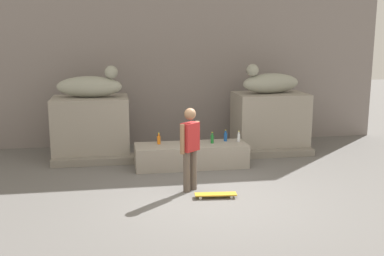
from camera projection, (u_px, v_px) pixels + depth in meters
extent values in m
plane|color=#605E5B|center=(210.00, 198.00, 9.09)|extent=(40.00, 40.00, 0.00)
cube|color=gray|center=(175.00, 43.00, 13.30)|extent=(11.76, 0.60, 5.58)
cube|color=gray|center=(91.00, 127.00, 11.87)|extent=(1.86, 1.24, 1.53)
cube|color=gray|center=(270.00, 122.00, 12.62)|extent=(1.86, 1.24, 1.53)
ellipsoid|color=#999A8A|center=(89.00, 87.00, 11.66)|extent=(1.66, 0.77, 0.52)
sphere|color=#999A8A|center=(111.00, 72.00, 11.60)|extent=(0.32, 0.32, 0.32)
ellipsoid|color=#999A8A|center=(271.00, 83.00, 12.41)|extent=(1.68, 0.85, 0.52)
sphere|color=#999A8A|center=(252.00, 70.00, 12.16)|extent=(0.32, 0.32, 0.32)
cube|color=gray|center=(191.00, 155.00, 11.12)|extent=(2.61, 0.85, 0.54)
cylinder|color=brown|center=(187.00, 172.00, 9.35)|extent=(0.14, 0.14, 0.82)
cylinder|color=brown|center=(193.00, 170.00, 9.50)|extent=(0.14, 0.14, 0.82)
cube|color=#B22626|center=(190.00, 137.00, 9.29)|extent=(0.41, 0.38, 0.56)
sphere|color=#8C6647|center=(190.00, 114.00, 9.20)|extent=(0.23, 0.23, 0.23)
cylinder|color=#8C6647|center=(182.00, 139.00, 9.13)|extent=(0.09, 0.09, 0.58)
cylinder|color=#8C6647|center=(198.00, 135.00, 9.46)|extent=(0.09, 0.09, 0.58)
cube|color=gold|center=(216.00, 194.00, 9.08)|extent=(0.82, 0.27, 0.02)
cylinder|color=white|center=(231.00, 195.00, 9.18)|extent=(0.06, 0.04, 0.06)
cylinder|color=white|center=(232.00, 197.00, 9.05)|extent=(0.06, 0.04, 0.06)
cylinder|color=white|center=(200.00, 195.00, 9.14)|extent=(0.06, 0.04, 0.06)
cylinder|color=white|center=(200.00, 198.00, 9.00)|extent=(0.06, 0.04, 0.06)
cylinder|color=orange|center=(159.00, 140.00, 11.07)|extent=(0.08, 0.08, 0.20)
cylinder|color=orange|center=(159.00, 135.00, 11.05)|extent=(0.04, 0.04, 0.06)
cylinder|color=yellow|center=(159.00, 133.00, 11.04)|extent=(0.04, 0.04, 0.01)
cylinder|color=#194C99|center=(226.00, 137.00, 11.37)|extent=(0.08, 0.08, 0.20)
cylinder|color=#194C99|center=(226.00, 132.00, 11.35)|extent=(0.04, 0.04, 0.06)
cylinder|color=yellow|center=(226.00, 130.00, 11.34)|extent=(0.04, 0.04, 0.01)
cylinder|color=#1E722D|center=(212.00, 139.00, 11.16)|extent=(0.07, 0.07, 0.20)
cylinder|color=#1E722D|center=(212.00, 134.00, 11.14)|extent=(0.03, 0.03, 0.06)
cylinder|color=yellow|center=(212.00, 132.00, 11.13)|extent=(0.04, 0.04, 0.01)
cylinder|color=silver|center=(239.00, 138.00, 11.32)|extent=(0.07, 0.07, 0.19)
cylinder|color=silver|center=(239.00, 133.00, 11.30)|extent=(0.03, 0.03, 0.06)
cylinder|color=yellow|center=(239.00, 131.00, 11.29)|extent=(0.04, 0.04, 0.01)
cube|color=gray|center=(187.00, 156.00, 11.76)|extent=(6.52, 0.50, 0.17)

